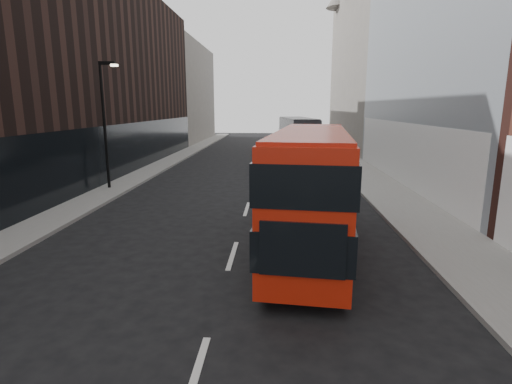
# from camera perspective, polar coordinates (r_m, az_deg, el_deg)

# --- Properties ---
(sidewalk_right) EXTENTS (3.00, 80.00, 0.15)m
(sidewalk_right) POSITION_cam_1_polar(r_m,az_deg,el_deg) (30.15, 14.71, 2.81)
(sidewalk_right) COLOR slate
(sidewalk_right) RESTS_ON ground
(sidewalk_left) EXTENTS (2.00, 80.00, 0.15)m
(sidewalk_left) POSITION_cam_1_polar(r_m,az_deg,el_deg) (31.00, -14.65, 3.06)
(sidewalk_left) COLOR slate
(sidewalk_left) RESTS_ON ground
(building_modern_block) EXTENTS (5.03, 22.00, 20.00)m
(building_modern_block) POSITION_cam_1_polar(r_m,az_deg,el_deg) (27.59, 26.40, 21.71)
(building_modern_block) COLOR #989DA2
(building_modern_block) RESTS_ON ground
(building_victorian) EXTENTS (6.50, 24.00, 21.00)m
(building_victorian) POSITION_cam_1_polar(r_m,az_deg,el_deg) (49.43, 15.43, 17.39)
(building_victorian) COLOR slate
(building_victorian) RESTS_ON ground
(building_left_mid) EXTENTS (5.00, 24.00, 14.00)m
(building_left_mid) POSITION_cam_1_polar(r_m,az_deg,el_deg) (36.60, -18.22, 15.06)
(building_left_mid) COLOR black
(building_left_mid) RESTS_ON ground
(building_left_far) EXTENTS (5.00, 20.00, 13.00)m
(building_left_far) POSITION_cam_1_polar(r_m,az_deg,el_deg) (57.66, -10.13, 13.66)
(building_left_far) COLOR slate
(building_left_far) RESTS_ON ground
(street_lamp) EXTENTS (1.06, 0.22, 7.00)m
(street_lamp) POSITION_cam_1_polar(r_m,az_deg,el_deg) (24.18, -20.73, 10.03)
(street_lamp) COLOR black
(street_lamp) RESTS_ON sidewalk_left
(red_bus) EXTENTS (3.43, 10.03, 3.99)m
(red_bus) POSITION_cam_1_polar(r_m,az_deg,el_deg) (13.39, 7.83, 1.15)
(red_bus) COLOR #A91A0A
(red_bus) RESTS_ON ground
(grey_bus) EXTENTS (3.86, 11.44, 3.63)m
(grey_bus) POSITION_cam_1_polar(r_m,az_deg,el_deg) (41.52, 5.95, 8.18)
(grey_bus) COLOR black
(grey_bus) RESTS_ON ground
(car_a) EXTENTS (2.13, 4.41, 1.45)m
(car_a) POSITION_cam_1_polar(r_m,az_deg,el_deg) (24.61, 8.75, 2.59)
(car_a) COLOR black
(car_a) RESTS_ON ground
(car_b) EXTENTS (1.37, 3.90, 1.29)m
(car_b) POSITION_cam_1_polar(r_m,az_deg,el_deg) (28.94, 3.50, 3.95)
(car_b) COLOR gray
(car_b) RESTS_ON ground
(car_c) EXTENTS (2.18, 4.98, 1.42)m
(car_c) POSITION_cam_1_polar(r_m,az_deg,el_deg) (30.10, 2.72, 4.41)
(car_c) COLOR black
(car_c) RESTS_ON ground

